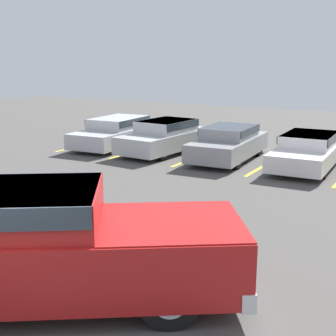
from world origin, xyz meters
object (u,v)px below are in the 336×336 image
Objects in this scene: parked_sedan_a at (118,131)px; parked_sedan_b at (166,136)px; parked_sedan_d at (308,149)px; parked_sedan_c at (229,142)px; pickup_truck at (52,246)px.

parked_sedan_a is 1.09× the size of parked_sedan_b.
parked_sedan_a is 7.91m from parked_sedan_d.
parked_sedan_b is 0.96× the size of parked_sedan_d.
parked_sedan_b is 1.02× the size of parked_sedan_c.
parked_sedan_c is at bearing 94.12° from parked_sedan_b.
pickup_truck is 1.35× the size of parked_sedan_c.
parked_sedan_b is (2.45, -0.20, 0.03)m from parked_sedan_a.
parked_sedan_a is 1.12× the size of parked_sedan_c.
pickup_truck is at bearing 28.43° from parked_sedan_a.
parked_sedan_a is 1.05× the size of parked_sedan_d.
pickup_truck is 1.26× the size of parked_sedan_d.
pickup_truck reaches higher than parked_sedan_c.
parked_sedan_b is (-4.46, 10.81, -0.21)m from pickup_truck.
parked_sedan_a reaches higher than parked_sedan_d.
parked_sedan_d is at bearing 50.46° from pickup_truck.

